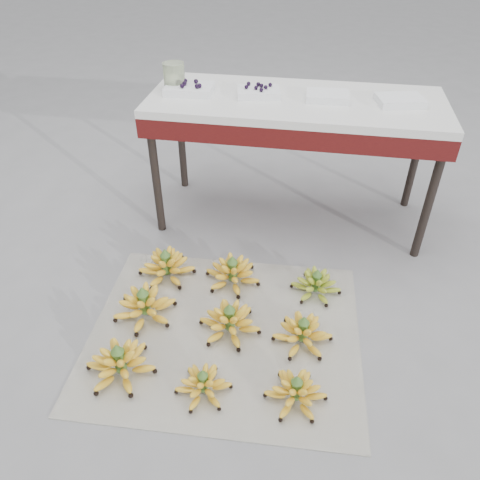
% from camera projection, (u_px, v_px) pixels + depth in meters
% --- Properties ---
extents(ground, '(60.00, 60.00, 0.00)m').
position_uv_depth(ground, '(237.00, 324.00, 2.25)').
color(ground, slate).
rests_on(ground, ground).
extents(newspaper_mat, '(1.30, 1.11, 0.01)m').
position_uv_depth(newspaper_mat, '(225.00, 333.00, 2.20)').
color(newspaper_mat, white).
rests_on(newspaper_mat, ground).
extents(bunch_front_left, '(0.35, 0.35, 0.18)m').
position_uv_depth(bunch_front_left, '(120.00, 363.00, 1.98)').
color(bunch_front_left, yellow).
rests_on(bunch_front_left, newspaper_mat).
extents(bunch_front_center, '(0.23, 0.23, 0.14)m').
position_uv_depth(bunch_front_center, '(203.00, 385.00, 1.91)').
color(bunch_front_center, yellow).
rests_on(bunch_front_center, newspaper_mat).
extents(bunch_front_right, '(0.31, 0.31, 0.15)m').
position_uv_depth(bunch_front_right, '(296.00, 392.00, 1.88)').
color(bunch_front_right, yellow).
rests_on(bunch_front_right, newspaper_mat).
extents(bunch_mid_left, '(0.36, 0.36, 0.18)m').
position_uv_depth(bunch_mid_left, '(145.00, 306.00, 2.25)').
color(bunch_mid_left, yellow).
rests_on(bunch_mid_left, newspaper_mat).
extents(bunch_mid_center, '(0.37, 0.37, 0.17)m').
position_uv_depth(bunch_mid_center, '(230.00, 322.00, 2.17)').
color(bunch_mid_center, yellow).
rests_on(bunch_mid_center, newspaper_mat).
extents(bunch_mid_right, '(0.34, 0.34, 0.16)m').
position_uv_depth(bunch_mid_right, '(303.00, 333.00, 2.12)').
color(bunch_mid_right, yellow).
rests_on(bunch_mid_right, newspaper_mat).
extents(bunch_back_left, '(0.35, 0.35, 0.18)m').
position_uv_depth(bunch_back_left, '(167.00, 266.00, 2.48)').
color(bunch_back_left, yellow).
rests_on(bunch_back_left, newspaper_mat).
extents(bunch_back_center, '(0.34, 0.34, 0.18)m').
position_uv_depth(bunch_back_center, '(232.00, 273.00, 2.44)').
color(bunch_back_center, yellow).
rests_on(bunch_back_center, newspaper_mat).
extents(bunch_back_right, '(0.31, 0.31, 0.15)m').
position_uv_depth(bunch_back_right, '(316.00, 284.00, 2.38)').
color(bunch_back_right, olive).
rests_on(bunch_back_right, newspaper_mat).
extents(vendor_table, '(1.60, 0.64, 0.77)m').
position_uv_depth(vendor_table, '(295.00, 114.00, 2.57)').
color(vendor_table, black).
rests_on(vendor_table, ground).
extents(tray_far_left, '(0.27, 0.20, 0.07)m').
position_uv_depth(tray_far_left, '(189.00, 89.00, 2.57)').
color(tray_far_left, silver).
rests_on(tray_far_left, vendor_table).
extents(tray_left, '(0.26, 0.20, 0.06)m').
position_uv_depth(tray_left, '(259.00, 92.00, 2.53)').
color(tray_left, silver).
rests_on(tray_left, vendor_table).
extents(tray_right, '(0.23, 0.17, 0.04)m').
position_uv_depth(tray_right, '(328.00, 96.00, 2.49)').
color(tray_right, silver).
rests_on(tray_right, vendor_table).
extents(tray_far_right, '(0.27, 0.22, 0.04)m').
position_uv_depth(tray_far_right, '(400.00, 100.00, 2.44)').
color(tray_far_right, silver).
rests_on(tray_far_right, vendor_table).
extents(glass_jar, '(0.15, 0.15, 0.15)m').
position_uv_depth(glass_jar, '(174.00, 76.00, 2.57)').
color(glass_jar, beige).
rests_on(glass_jar, vendor_table).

